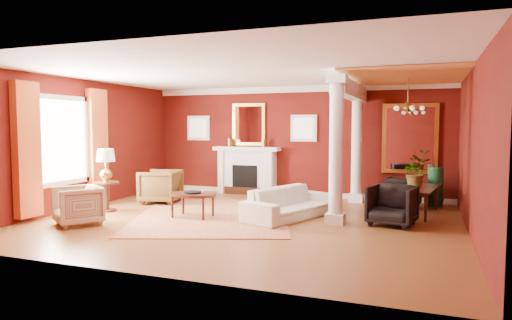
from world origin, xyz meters
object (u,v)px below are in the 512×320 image
at_px(coffee_table, 193,195).
at_px(dining_table, 414,193).
at_px(armchair_stripe, 78,204).
at_px(side_table, 106,170).
at_px(sofa, 290,198).
at_px(armchair_leopard, 160,185).

relative_size(coffee_table, dining_table, 0.61).
bearing_deg(armchair_stripe, coffee_table, 73.46).
bearing_deg(side_table, dining_table, 17.80).
height_order(armchair_stripe, side_table, side_table).
bearing_deg(sofa, dining_table, -38.33).
xyz_separation_m(coffee_table, side_table, (-2.09, -0.04, 0.45)).
bearing_deg(side_table, sofa, 9.36).
distance_m(coffee_table, dining_table, 4.63).
distance_m(armchair_stripe, dining_table, 6.76).
xyz_separation_m(coffee_table, dining_table, (4.19, 1.98, 0.00)).
xyz_separation_m(sofa, armchair_stripe, (-3.55, -1.98, -0.01)).
height_order(coffee_table, dining_table, dining_table).
xyz_separation_m(armchair_leopard, dining_table, (5.76, 0.69, 0.01)).
xyz_separation_m(armchair_stripe, dining_table, (5.88, 3.35, 0.05)).
xyz_separation_m(armchair_stripe, side_table, (-0.40, 1.33, 0.50)).
bearing_deg(sofa, armchair_stripe, 140.45).
bearing_deg(coffee_table, sofa, 18.34).
bearing_deg(armchair_stripe, armchair_leopard, 122.05).
distance_m(armchair_leopard, coffee_table, 2.04).
bearing_deg(side_table, armchair_leopard, 68.68).
relative_size(coffee_table, side_table, 0.72).
relative_size(sofa, armchair_stripe, 2.62).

